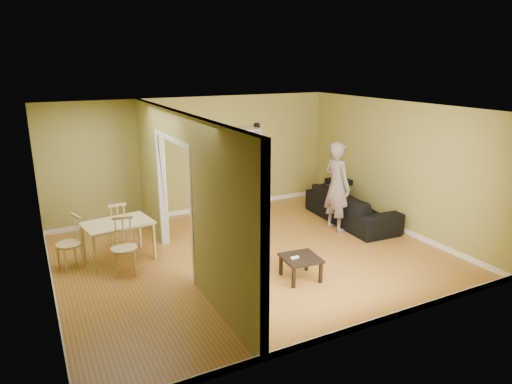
{
  "coord_description": "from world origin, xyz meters",
  "views": [
    {
      "loc": [
        -3.34,
        -6.72,
        3.34
      ],
      "look_at": [
        0.2,
        0.2,
        1.1
      ],
      "focal_mm": 32.0,
      "sensor_mm": 36.0,
      "label": 1
    }
  ],
  "objects_px": {
    "sofa": "(351,202)",
    "chair_left": "(69,243)",
    "bookshelf": "(242,169)",
    "dining_table": "(118,226)",
    "person": "(337,179)",
    "coffee_table": "(301,260)",
    "chair_far": "(117,225)",
    "chair_near": "(124,247)"
  },
  "relations": [
    {
      "from": "dining_table",
      "to": "chair_near",
      "type": "bearing_deg",
      "value": -92.35
    },
    {
      "from": "dining_table",
      "to": "chair_left",
      "type": "distance_m",
      "value": 0.81
    },
    {
      "from": "coffee_table",
      "to": "dining_table",
      "type": "distance_m",
      "value": 3.17
    },
    {
      "from": "coffee_table",
      "to": "chair_near",
      "type": "bearing_deg",
      "value": 148.97
    },
    {
      "from": "person",
      "to": "chair_far",
      "type": "distance_m",
      "value": 4.33
    },
    {
      "from": "bookshelf",
      "to": "chair_near",
      "type": "distance_m",
      "value": 3.98
    },
    {
      "from": "person",
      "to": "chair_left",
      "type": "relative_size",
      "value": 2.38
    },
    {
      "from": "sofa",
      "to": "bookshelf",
      "type": "xyz_separation_m",
      "value": [
        -1.63,
        1.99,
        0.49
      ]
    },
    {
      "from": "sofa",
      "to": "chair_left",
      "type": "distance_m",
      "value": 5.62
    },
    {
      "from": "person",
      "to": "coffee_table",
      "type": "xyz_separation_m",
      "value": [
        -1.83,
        -1.55,
        -0.76
      ]
    },
    {
      "from": "person",
      "to": "chair_far",
      "type": "bearing_deg",
      "value": 71.74
    },
    {
      "from": "chair_left",
      "to": "chair_near",
      "type": "height_order",
      "value": "chair_near"
    },
    {
      "from": "person",
      "to": "coffee_table",
      "type": "distance_m",
      "value": 2.51
    },
    {
      "from": "chair_near",
      "to": "sofa",
      "type": "bearing_deg",
      "value": 17.04
    },
    {
      "from": "sofa",
      "to": "chair_far",
      "type": "bearing_deg",
      "value": 83.3
    },
    {
      "from": "bookshelf",
      "to": "coffee_table",
      "type": "xyz_separation_m",
      "value": [
        -0.78,
        -3.77,
        -0.61
      ]
    },
    {
      "from": "bookshelf",
      "to": "dining_table",
      "type": "bearing_deg",
      "value": -151.64
    },
    {
      "from": "dining_table",
      "to": "chair_near",
      "type": "xyz_separation_m",
      "value": [
        -0.02,
        -0.59,
        -0.15
      ]
    },
    {
      "from": "dining_table",
      "to": "person",
      "type": "bearing_deg",
      "value": -6.71
    },
    {
      "from": "chair_left",
      "to": "chair_far",
      "type": "height_order",
      "value": "chair_left"
    },
    {
      "from": "sofa",
      "to": "chair_far",
      "type": "xyz_separation_m",
      "value": [
        -4.74,
        0.82,
        0.01
      ]
    },
    {
      "from": "coffee_table",
      "to": "chair_left",
      "type": "relative_size",
      "value": 0.62
    },
    {
      "from": "bookshelf",
      "to": "dining_table",
      "type": "distance_m",
      "value": 3.64
    },
    {
      "from": "bookshelf",
      "to": "chair_left",
      "type": "bearing_deg",
      "value": -157.05
    },
    {
      "from": "dining_table",
      "to": "coffee_table",
      "type": "bearing_deg",
      "value": -40.44
    },
    {
      "from": "person",
      "to": "bookshelf",
      "type": "bearing_deg",
      "value": 21.11
    },
    {
      "from": "chair_near",
      "to": "person",
      "type": "bearing_deg",
      "value": 14.45
    },
    {
      "from": "chair_far",
      "to": "chair_near",
      "type": "bearing_deg",
      "value": 82.01
    },
    {
      "from": "chair_near",
      "to": "coffee_table",
      "type": "bearing_deg",
      "value": -17.8
    },
    {
      "from": "chair_near",
      "to": "chair_far",
      "type": "relative_size",
      "value": 1.03
    },
    {
      "from": "person",
      "to": "chair_left",
      "type": "bearing_deg",
      "value": 79.86
    },
    {
      "from": "chair_left",
      "to": "sofa",
      "type": "bearing_deg",
      "value": 69.13
    },
    {
      "from": "dining_table",
      "to": "chair_far",
      "type": "bearing_deg",
      "value": 82.32
    },
    {
      "from": "person",
      "to": "chair_left",
      "type": "height_order",
      "value": "person"
    },
    {
      "from": "person",
      "to": "chair_far",
      "type": "xyz_separation_m",
      "value": [
        -4.16,
        1.05,
        -0.62
      ]
    },
    {
      "from": "sofa",
      "to": "person",
      "type": "relative_size",
      "value": 1.09
    },
    {
      "from": "dining_table",
      "to": "chair_left",
      "type": "xyz_separation_m",
      "value": [
        -0.8,
        0.03,
        -0.16
      ]
    },
    {
      "from": "bookshelf",
      "to": "chair_far",
      "type": "xyz_separation_m",
      "value": [
        -3.11,
        -1.17,
        -0.48
      ]
    },
    {
      "from": "coffee_table",
      "to": "chair_far",
      "type": "height_order",
      "value": "chair_far"
    },
    {
      "from": "person",
      "to": "bookshelf",
      "type": "xyz_separation_m",
      "value": [
        -1.05,
        2.22,
        -0.14
      ]
    },
    {
      "from": "sofa",
      "to": "chair_left",
      "type": "bearing_deg",
      "value": 90.01
    },
    {
      "from": "chair_near",
      "to": "chair_left",
      "type": "bearing_deg",
      "value": 154.43
    }
  ]
}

